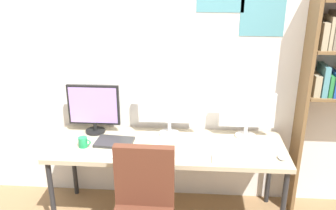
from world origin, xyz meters
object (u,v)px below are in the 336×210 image
object	(u,v)px
desk	(168,150)
laptop_closed	(114,142)
monitor_left	(94,108)
computer_mouse	(281,157)
monitor_right	(247,113)
keyboard_right	(236,159)
keyboard_left	(97,154)
coffee_mug	(83,142)
monitor_center	(169,107)

from	to	relation	value
desk	laptop_closed	bearing A→B (deg)	-179.52
monitor_left	computer_mouse	distance (m)	1.68
monitor_left	monitor_right	bearing A→B (deg)	-0.00
monitor_right	keyboard_right	distance (m)	0.51
desk	computer_mouse	distance (m)	0.95
monitor_right	keyboard_left	distance (m)	1.34
monitor_right	keyboard_left	world-z (taller)	monitor_right
keyboard_right	computer_mouse	bearing A→B (deg)	8.16
laptop_closed	coffee_mug	world-z (taller)	coffee_mug
monitor_left	desk	bearing A→B (deg)	-17.11
monitor_right	coffee_mug	world-z (taller)	monitor_right
keyboard_left	laptop_closed	distance (m)	0.25
monitor_left	computer_mouse	size ratio (longest dim) A/B	4.93
monitor_center	laptop_closed	bearing A→B (deg)	-155.05
monitor_center	computer_mouse	world-z (taller)	monitor_center
monitor_center	laptop_closed	distance (m)	0.58
monitor_center	keyboard_left	xyz separation A→B (m)	(-0.56, -0.44, -0.26)
desk	monitor_left	size ratio (longest dim) A/B	4.27
monitor_center	laptop_closed	world-z (taller)	monitor_center
monitor_center	coffee_mug	bearing A→B (deg)	-156.86
computer_mouse	keyboard_left	bearing A→B (deg)	-177.97
desk	laptop_closed	world-z (taller)	laptop_closed
keyboard_left	keyboard_right	size ratio (longest dim) A/B	0.90
desk	monitor_right	world-z (taller)	monitor_right
desk	keyboard_left	xyz separation A→B (m)	(-0.56, -0.23, 0.06)
laptop_closed	coffee_mug	size ratio (longest dim) A/B	3.02
keyboard_left	laptop_closed	world-z (taller)	laptop_closed
computer_mouse	monitor_right	bearing A→B (deg)	121.35
desk	monitor_left	distance (m)	0.78
keyboard_right	monitor_center	bearing A→B (deg)	141.70
keyboard_right	coffee_mug	size ratio (longest dim) A/B	3.52
monitor_right	laptop_closed	size ratio (longest dim) A/B	1.51
desk	keyboard_left	size ratio (longest dim) A/B	6.00
monitor_left	keyboard_left	distance (m)	0.52
monitor_center	computer_mouse	bearing A→B (deg)	-22.80
monitor_left	monitor_right	distance (m)	1.38
keyboard_left	computer_mouse	size ratio (longest dim) A/B	3.51
desk	keyboard_left	distance (m)	0.61
coffee_mug	laptop_closed	bearing A→B (deg)	19.61
monitor_right	keyboard_left	bearing A→B (deg)	-160.51
keyboard_left	computer_mouse	world-z (taller)	computer_mouse
monitor_center	coffee_mug	world-z (taller)	monitor_center
monitor_left	monitor_right	world-z (taller)	monitor_left
computer_mouse	monitor_center	bearing A→B (deg)	157.20
coffee_mug	desk	bearing A→B (deg)	7.38
keyboard_right	computer_mouse	size ratio (longest dim) A/B	3.89
keyboard_left	laptop_closed	bearing A→B (deg)	67.16
computer_mouse	coffee_mug	distance (m)	1.64
computer_mouse	laptop_closed	bearing A→B (deg)	172.89
keyboard_left	computer_mouse	xyz separation A→B (m)	(1.49, 0.05, 0.01)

